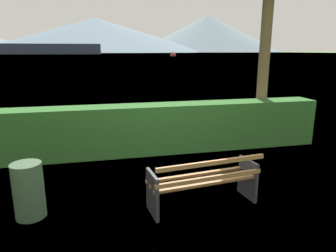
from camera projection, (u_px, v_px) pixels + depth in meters
The scene contains 8 objects.
ground_plane at pixel (202, 204), 4.95m from camera, with size 1400.00×1400.00×0.00m, color #567A38.
water_surface at pixel (97, 53), 295.58m from camera, with size 620.00×620.00×0.00m, color #7A99A8.
park_bench at pixel (204, 182), 4.79m from camera, with size 1.82×0.78×0.87m.
hedge_row at pixel (165, 128), 7.47m from camera, with size 7.95×0.71×1.18m, color #285B23.
trash_bin at pixel (29, 191), 4.49m from camera, with size 0.44×0.44×0.85m, color #385138.
cargo_ship_large at pixel (9, 45), 215.48m from camera, with size 110.52×19.69×22.86m.
fishing_boat_near at pixel (173, 55), 143.21m from camera, with size 2.50×5.52×1.91m.
distant_hills at pixel (41, 31), 513.93m from camera, with size 816.10×403.40×78.66m.
Camera 1 is at (-1.55, -4.25, 2.44)m, focal length 32.44 mm.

